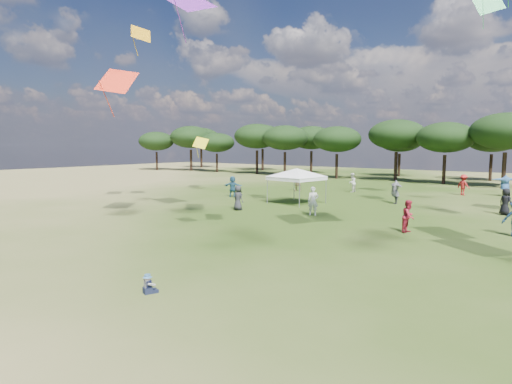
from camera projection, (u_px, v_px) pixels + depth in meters
ground at (92, 320)px, 10.59m from camera, size 140.00×140.00×0.00m
tree_line at (501, 135)px, 46.10m from camera, size 108.78×17.63×7.77m
tent_left at (297, 170)px, 31.42m from camera, size 6.51×6.51×2.90m
toddler at (148, 285)px, 12.48m from camera, size 0.43×0.47×0.57m
festival_crowd at (417, 192)px, 31.19m from camera, size 30.93×21.38×1.83m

